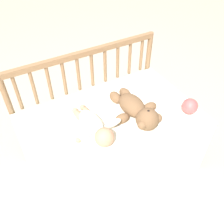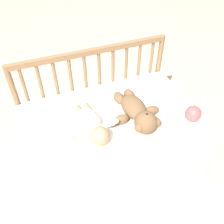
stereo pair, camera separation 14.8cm
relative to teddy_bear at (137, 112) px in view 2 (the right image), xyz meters
name	(u,v)px [view 2 (the right image)]	position (x,y,z in m)	size (l,w,h in m)	color
ground_plane	(112,165)	(-0.14, 0.05, -0.54)	(12.00, 12.00, 0.00)	tan
crib_mattress	(112,144)	(-0.14, 0.05, -0.30)	(1.08, 0.69, 0.49)	silver
crib_rail	(93,78)	(-0.14, 0.42, 0.01)	(1.08, 0.04, 0.77)	brown
blanket	(113,119)	(-0.13, 0.05, -0.05)	(0.78, 0.52, 0.01)	silver
teddy_bear	(137,112)	(0.00, 0.00, 0.00)	(0.30, 0.42, 0.14)	brown
baby	(93,125)	(-0.28, 0.01, -0.01)	(0.28, 0.39, 0.11)	#EAEACC
toy_ball	(193,114)	(0.31, -0.13, -0.01)	(0.10, 0.10, 0.10)	#DB4C4C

